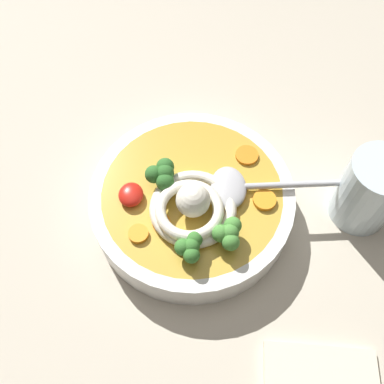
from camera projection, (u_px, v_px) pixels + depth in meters
The scene contains 13 objects.
table_slab at pixel (168, 235), 57.44cm from camera, with size 132.93×132.93×3.84cm, color #BCB29E.
soup_bowl at pixel (192, 201), 55.05cm from camera, with size 25.58×25.58×4.74cm.
noodle_pile at pixel (192, 208), 50.31cm from camera, with size 11.49×11.27×4.62cm.
soup_spoon at pixel (240, 187), 52.52cm from camera, with size 6.10×17.27×1.60cm.
chili_sauce_dollop at pixel (131, 195), 52.00cm from camera, with size 3.37×3.03×1.52cm, color red.
broccoli_floret_near_spoon at pixel (229, 234), 48.02cm from camera, with size 4.01×3.45×3.17cm.
broccoli_floret_rear at pixel (190, 247), 47.36cm from camera, with size 3.69×3.18×2.92cm.
broccoli_floret_center at pixel (162, 174), 51.84cm from camera, with size 4.33×3.72×3.42cm.
carrot_slice_beside_chili at pixel (138, 234), 49.85cm from camera, with size 2.37×2.37×0.61cm, color orange.
carrot_slice_extra_a at pixel (161, 223), 50.65cm from camera, with size 2.20×2.20×0.50cm, color orange.
carrot_slice_beside_noodles at pixel (247, 155), 55.63cm from camera, with size 2.98×2.98×0.44cm, color orange.
carrot_slice_far at pixel (265, 200), 52.16cm from camera, with size 2.83×2.83×0.58cm, color orange.
drinking_glass at pixel (370, 191), 52.69cm from camera, with size 7.63×7.63×10.30cm, color silver.
Camera 1 is at (24.33, 2.59, 54.30)cm, focal length 40.20 mm.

